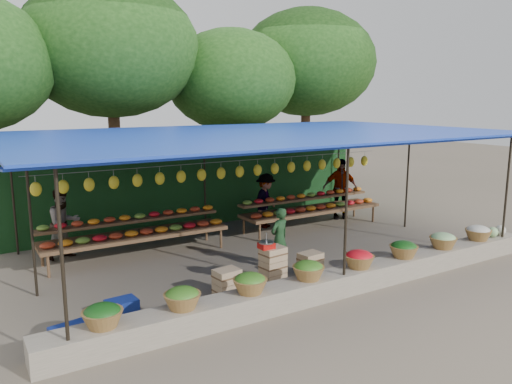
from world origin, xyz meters
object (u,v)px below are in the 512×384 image
vendor_seated (279,238)px  crate_counter (272,270)px  blue_crate_front (70,337)px  weighing_scale (266,245)px  blue_crate_back (122,308)px

vendor_seated → crate_counter: bearing=33.9°
vendor_seated → blue_crate_front: bearing=1.6°
vendor_seated → blue_crate_front: vendor_seated is taller
vendor_seated → weighing_scale: bearing=29.3°
blue_crate_back → blue_crate_front: bearing=-150.8°
weighing_scale → vendor_seated: bearing=43.5°
crate_counter → weighing_scale: 0.55m
blue_crate_front → blue_crate_back: bearing=22.9°
crate_counter → blue_crate_front: bearing=-172.7°
weighing_scale → blue_crate_back: weighing_scale is taller
crate_counter → blue_crate_front: size_ratio=4.56×
blue_crate_front → blue_crate_back: (0.94, 0.62, -0.01)m
blue_crate_front → weighing_scale: bearing=-2.9°
crate_counter → vendor_seated: 1.12m
crate_counter → blue_crate_back: crate_counter is taller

